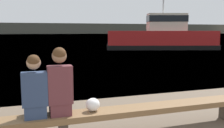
% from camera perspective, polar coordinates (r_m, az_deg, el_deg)
% --- Properties ---
extents(water_surface, '(240.00, 240.00, 0.00)m').
position_cam_1_polar(water_surface, '(126.17, -17.66, 6.48)').
color(water_surface, '#5684A3').
rests_on(water_surface, ground).
extents(far_shoreline, '(600.00, 12.00, 5.92)m').
position_cam_1_polar(far_shoreline, '(148.71, -17.80, 7.73)').
color(far_shoreline, '#4C4C42').
rests_on(far_shoreline, ground).
extents(bench_main, '(7.09, 0.42, 0.46)m').
position_cam_1_polar(bench_main, '(4.11, -11.18, -12.37)').
color(bench_main, brown).
rests_on(bench_main, ground).
extents(person_left, '(0.37, 0.37, 0.97)m').
position_cam_1_polar(person_left, '(3.94, -17.26, -5.68)').
color(person_left, navy).
rests_on(person_left, bench_main).
extents(person_right, '(0.37, 0.38, 1.07)m').
position_cam_1_polar(person_right, '(3.95, -11.82, -4.55)').
color(person_right, '#56282D').
rests_on(person_right, bench_main).
extents(shopping_bag, '(0.23, 0.20, 0.22)m').
position_cam_1_polar(shopping_bag, '(4.15, -4.42, -9.26)').
color(shopping_bag, white).
rests_on(shopping_bag, bench_main).
extents(tugboat_red, '(10.86, 5.96, 6.05)m').
position_cam_1_polar(tugboat_red, '(24.66, 11.30, 5.89)').
color(tugboat_red, '#A81919').
rests_on(tugboat_red, water_surface).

